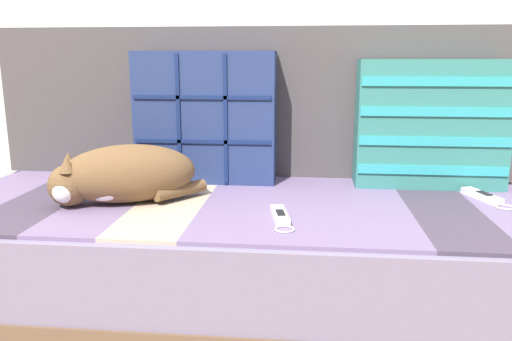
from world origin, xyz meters
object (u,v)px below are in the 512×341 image
(game_remote_near, at_px, (280,216))
(game_remote_far, at_px, (483,196))
(sleeping_cat, at_px, (121,176))
(throw_pillow_quilted, at_px, (206,117))
(couch, at_px, (241,261))
(throw_pillow_striped, at_px, (430,124))

(game_remote_near, distance_m, game_remote_far, 0.63)
(sleeping_cat, relative_size, game_remote_far, 2.12)
(throw_pillow_quilted, relative_size, sleeping_cat, 1.10)
(sleeping_cat, height_order, game_remote_near, sleeping_cat)
(couch, height_order, sleeping_cat, sleeping_cat)
(sleeping_cat, bearing_deg, couch, 15.29)
(couch, xyz_separation_m, throw_pillow_striped, (0.58, 0.20, 0.40))
(throw_pillow_quilted, distance_m, sleeping_cat, 0.38)
(throw_pillow_striped, height_order, sleeping_cat, throw_pillow_striped)
(sleeping_cat, relative_size, game_remote_near, 2.23)
(throw_pillow_striped, xyz_separation_m, game_remote_near, (-0.45, -0.40, -0.19))
(throw_pillow_quilted, xyz_separation_m, game_remote_far, (0.85, -0.15, -0.21))
(throw_pillow_quilted, height_order, throw_pillow_striped, throw_pillow_quilted)
(throw_pillow_quilted, bearing_deg, sleeping_cat, -123.00)
(throw_pillow_quilted, relative_size, throw_pillow_striped, 0.99)
(couch, bearing_deg, sleeping_cat, -164.71)
(sleeping_cat, xyz_separation_m, game_remote_far, (1.04, 0.14, -0.07))
(throw_pillow_quilted, xyz_separation_m, game_remote_near, (0.27, -0.40, -0.21))
(throw_pillow_quilted, distance_m, throw_pillow_striped, 0.72)
(game_remote_far, bearing_deg, throw_pillow_quilted, 169.77)
(couch, relative_size, throw_pillow_quilted, 3.96)
(throw_pillow_striped, relative_size, game_remote_near, 2.47)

